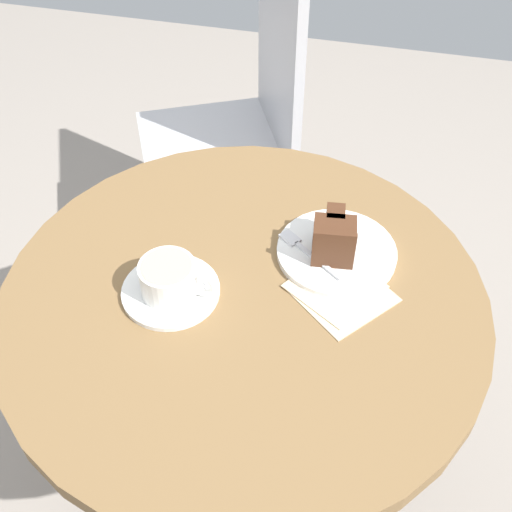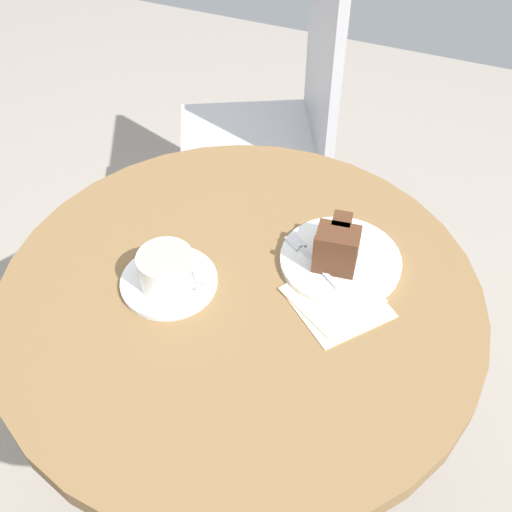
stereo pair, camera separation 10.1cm
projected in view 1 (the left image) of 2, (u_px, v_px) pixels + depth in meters
The scene contains 10 objects.
ground_plane at pixel (247, 488), 1.53m from camera, with size 4.40×4.40×0.01m, color gray.
cafe_table at pixel (244, 337), 1.10m from camera, with size 0.77×0.77×0.71m.
saucer at pixel (171, 291), 1.01m from camera, with size 0.15×0.15×0.01m.
coffee_cup at pixel (170, 278), 0.98m from camera, with size 0.12×0.09×0.06m.
teaspoon at pixel (198, 279), 1.02m from camera, with size 0.09×0.05×0.00m.
cake_plate at pixel (337, 252), 1.07m from camera, with size 0.20×0.20×0.01m.
cake_slice at pixel (334, 239), 1.03m from camera, with size 0.07×0.09×0.07m.
fork at pixel (304, 249), 1.06m from camera, with size 0.12×0.09×0.00m.
napkin at pixel (339, 290), 1.01m from camera, with size 0.19×0.19×0.00m.
cafe_chair at pixel (247, 107), 1.65m from camera, with size 0.51×0.51×0.95m.
Camera 1 is at (0.17, -0.63, 1.48)m, focal length 45.00 mm.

